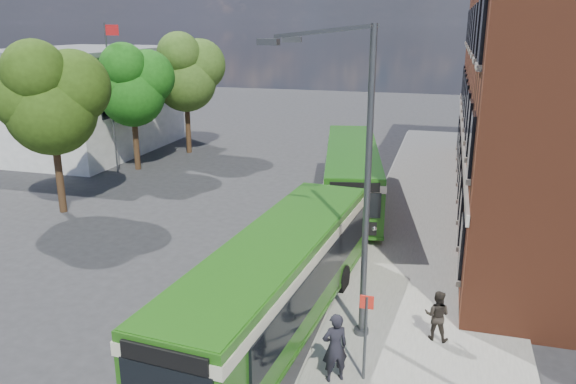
% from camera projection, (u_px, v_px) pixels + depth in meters
% --- Properties ---
extents(ground, '(120.00, 120.00, 0.00)m').
position_uv_depth(ground, '(224.00, 287.00, 19.96)').
color(ground, '#2A292C').
rests_on(ground, ground).
extents(pavement, '(6.00, 48.00, 0.15)m').
position_uv_depth(pavement, '(435.00, 228.00, 25.45)').
color(pavement, gray).
rests_on(pavement, ground).
extents(kerb_line, '(0.12, 48.00, 0.01)m').
position_uv_depth(kerb_line, '(368.00, 223.00, 26.27)').
color(kerb_line, beige).
rests_on(kerb_line, ground).
extents(white_building, '(9.40, 13.40, 7.30)m').
position_uv_depth(white_building, '(85.00, 100.00, 40.21)').
color(white_building, beige).
rests_on(white_building, ground).
extents(flagpole, '(0.95, 0.10, 9.00)m').
position_uv_depth(flagpole, '(111.00, 93.00, 33.78)').
color(flagpole, '#3D4043').
rests_on(flagpole, ground).
extents(street_lamp, '(2.96, 2.38, 9.00)m').
position_uv_depth(street_lamp, '(354.00, 182.00, 15.45)').
color(street_lamp, '#3D4043').
rests_on(street_lamp, ground).
extents(bus_stop_sign, '(0.35, 0.08, 2.52)m').
position_uv_depth(bus_stop_sign, '(365.00, 332.00, 14.18)').
color(bus_stop_sign, '#3D4043').
rests_on(bus_stop_sign, ground).
extents(bus_front, '(3.55, 12.20, 3.02)m').
position_uv_depth(bus_front, '(277.00, 276.00, 16.60)').
color(bus_front, '#225A13').
rests_on(bus_front, ground).
extents(bus_rear, '(4.79, 12.61, 3.02)m').
position_uv_depth(bus_rear, '(352.00, 170.00, 28.56)').
color(bus_rear, '#1E5712').
rests_on(bus_rear, ground).
extents(pedestrian_a, '(0.83, 0.75, 1.89)m').
position_uv_depth(pedestrian_a, '(335.00, 347.00, 14.26)').
color(pedestrian_a, black).
rests_on(pedestrian_a, pavement).
extents(pedestrian_b, '(0.82, 0.68, 1.52)m').
position_uv_depth(pedestrian_b, '(437.00, 315.00, 16.19)').
color(pedestrian_b, black).
rests_on(pedestrian_b, pavement).
extents(tree_left, '(4.95, 4.70, 8.35)m').
position_uv_depth(tree_left, '(50.00, 97.00, 26.20)').
color(tree_left, '#3A2515').
rests_on(tree_left, ground).
extents(tree_mid, '(4.70, 4.47, 7.93)m').
position_uv_depth(tree_mid, '(132.00, 84.00, 34.38)').
color(tree_mid, '#3A2515').
rests_on(tree_mid, ground).
extents(tree_right, '(5.02, 4.78, 8.48)m').
position_uv_depth(tree_right, '(186.00, 72.00, 38.93)').
color(tree_right, '#3A2515').
rests_on(tree_right, ground).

